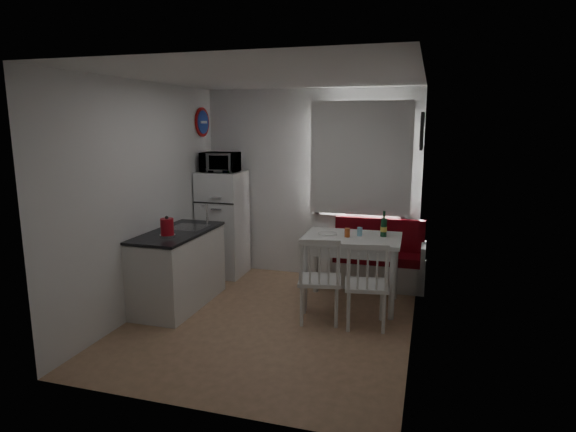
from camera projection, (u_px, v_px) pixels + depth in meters
name	position (u px, v px, depth m)	size (l,w,h in m)	color
floor	(271.00, 321.00, 5.30)	(3.00, 3.50, 0.02)	#977250
ceiling	(269.00, 76.00, 4.80)	(3.00, 3.50, 0.02)	white
wall_back	(310.00, 184.00, 6.70)	(3.00, 0.02, 2.60)	white
wall_front	(191.00, 244.00, 3.40)	(3.00, 0.02, 2.60)	white
wall_left	(145.00, 198.00, 5.47)	(0.02, 3.50, 2.60)	white
wall_right	(418.00, 212.00, 4.63)	(0.02, 3.50, 2.60)	white
window	(361.00, 162.00, 6.41)	(1.22, 0.06, 1.47)	white
curtain	(360.00, 159.00, 6.33)	(1.35, 0.02, 1.50)	white
kitchen_counter	(179.00, 268.00, 5.69)	(0.62, 1.32, 1.16)	white
wall_sign	(203.00, 122.00, 6.66)	(0.40, 0.40, 0.03)	#193699
picture_frame	(422.00, 131.00, 5.53)	(0.04, 0.52, 0.42)	black
bench	(377.00, 264.00, 6.39)	(1.24, 0.48, 0.89)	white
dining_table	(352.00, 244.00, 5.63)	(1.14, 0.81, 0.84)	white
chair_left	(318.00, 271.00, 5.10)	(0.52, 0.51, 0.52)	white
chair_right	(365.00, 276.00, 4.96)	(0.51, 0.49, 0.51)	white
fridge	(223.00, 224.00, 6.81)	(0.59, 0.59, 1.47)	white
microwave	(220.00, 162.00, 6.59)	(0.49, 0.33, 0.27)	white
kettle	(167.00, 227.00, 5.29)	(0.17, 0.17, 0.23)	#AB0D19
wine_bottle	(384.00, 224.00, 5.58)	(0.08, 0.08, 0.30)	#133D21
drinking_glass_orange	(347.00, 233.00, 5.57)	(0.06, 0.06, 0.11)	#C55420
drinking_glass_blue	(360.00, 232.00, 5.63)	(0.06, 0.06, 0.10)	#7DBBD5
plate	(327.00, 234.00, 5.71)	(0.22, 0.22, 0.02)	white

